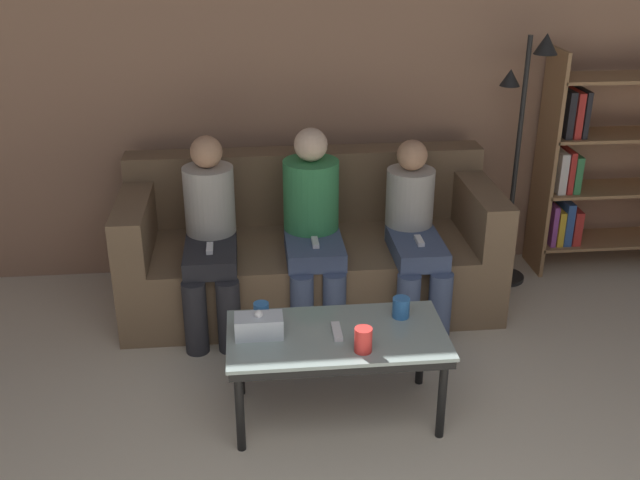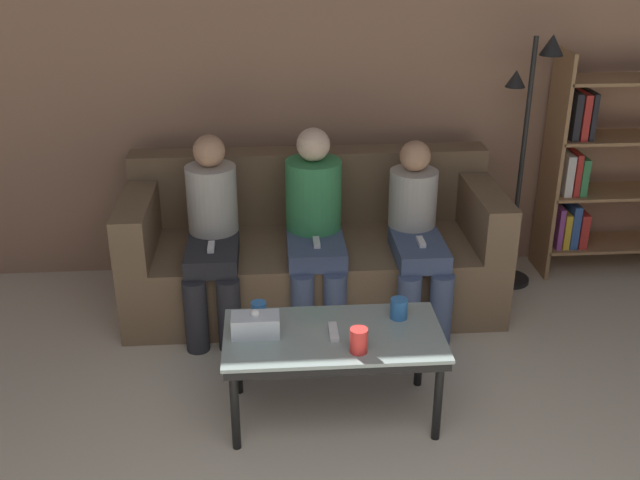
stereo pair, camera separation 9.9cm
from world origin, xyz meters
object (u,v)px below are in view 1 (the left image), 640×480
at_px(coffee_table, 337,342).
at_px(couch, 310,251).
at_px(cup_near_right, 401,307).
at_px(seated_person_left_end, 210,232).
at_px(cup_far_center, 363,340).
at_px(seated_person_mid_right, 414,231).
at_px(cup_near_left, 261,312).
at_px(seated_person_mid_left, 313,222).
at_px(bookshelf, 596,167).
at_px(standing_lamp, 522,136).
at_px(tissue_box, 259,326).
at_px(game_remote, 337,331).

bearing_deg(coffee_table, couch, 91.01).
relative_size(cup_near_right, seated_person_left_end, 0.09).
bearing_deg(cup_far_center, seated_person_mid_right, 66.95).
bearing_deg(cup_near_left, seated_person_mid_left, 68.99).
bearing_deg(couch, cup_far_center, -85.02).
bearing_deg(seated_person_mid_right, cup_far_center, -113.05).
height_order(bookshelf, standing_lamp, standing_lamp).
distance_m(cup_near_left, cup_far_center, 0.53).
bearing_deg(bookshelf, standing_lamp, -166.29).
distance_m(bookshelf, seated_person_left_end, 2.53).
xyz_separation_m(tissue_box, seated_person_left_end, (-0.25, 0.93, 0.07)).
distance_m(coffee_table, seated_person_mid_right, 1.09).
height_order(cup_near_left, cup_far_center, cup_far_center).
xyz_separation_m(cup_far_center, seated_person_mid_right, (0.46, 1.09, 0.03)).
height_order(tissue_box, seated_person_left_end, seated_person_left_end).
bearing_deg(cup_far_center, coffee_table, 121.04).
relative_size(coffee_table, bookshelf, 0.69).
relative_size(cup_far_center, seated_person_mid_left, 0.10).
bearing_deg(seated_person_left_end, game_remote, -57.67).
xyz_separation_m(standing_lamp, seated_person_mid_left, (-1.31, -0.35, -0.37)).
height_order(coffee_table, seated_person_mid_right, seated_person_mid_right).
bearing_deg(cup_far_center, tissue_box, 158.57).
height_order(game_remote, seated_person_mid_right, seated_person_mid_right).
height_order(cup_near_right, bookshelf, bookshelf).
distance_m(tissue_box, standing_lamp, 2.15).
xyz_separation_m(coffee_table, cup_near_left, (-0.34, 0.14, 0.10)).
xyz_separation_m(coffee_table, cup_far_center, (0.10, -0.16, 0.10)).
relative_size(couch, cup_near_left, 22.45).
relative_size(cup_near_right, cup_far_center, 0.86).
xyz_separation_m(couch, coffee_table, (0.02, -1.19, 0.08)).
bearing_deg(couch, standing_lamp, 5.97).
bearing_deg(seated_person_mid_right, tissue_box, -135.14).
distance_m(couch, game_remote, 1.20).
xyz_separation_m(couch, game_remote, (0.02, -1.19, 0.14)).
height_order(couch, cup_far_center, couch).
height_order(cup_near_right, standing_lamp, standing_lamp).
bearing_deg(standing_lamp, coffee_table, -134.27).
height_order(coffee_table, cup_near_right, cup_near_right).
distance_m(cup_far_center, seated_person_mid_left, 1.15).
bearing_deg(bookshelf, seated_person_mid_left, -165.50).
bearing_deg(cup_far_center, cup_near_right, 51.28).
xyz_separation_m(cup_near_right, bookshelf, (1.55, 1.35, 0.20)).
bearing_deg(seated_person_mid_left, cup_near_right, -68.13).
distance_m(cup_near_left, seated_person_mid_left, 0.90).
distance_m(tissue_box, seated_person_left_end, 0.97).
height_order(cup_far_center, tissue_box, tissue_box).
bearing_deg(cup_near_left, bookshelf, 30.89).
distance_m(standing_lamp, seated_person_mid_right, 0.93).
height_order(cup_far_center, bookshelf, bookshelf).
xyz_separation_m(coffee_table, seated_person_left_end, (-0.60, 0.95, 0.17)).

